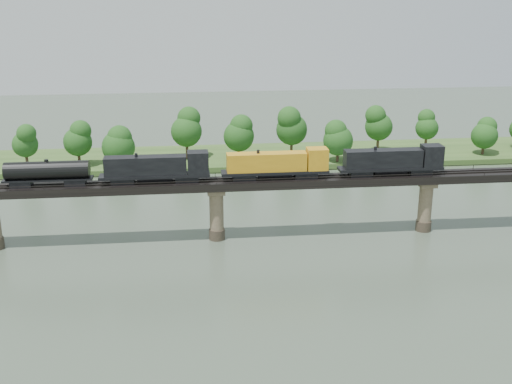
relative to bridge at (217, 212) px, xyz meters
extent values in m
plane|color=#394738|center=(0.00, -30.00, -5.46)|extent=(400.00, 400.00, 0.00)
cube|color=#345221|center=(0.00, 55.00, -4.66)|extent=(300.00, 24.00, 1.60)
cylinder|color=#473A2D|center=(0.00, 0.00, -4.46)|extent=(3.00, 3.00, 2.00)
cylinder|color=#7D6C51|center=(0.00, 0.00, 0.04)|extent=(2.60, 2.60, 9.00)
cube|color=#7D6C51|center=(0.00, 0.00, 4.04)|extent=(3.20, 3.20, 1.00)
cylinder|color=#473A2D|center=(40.00, 0.00, -4.46)|extent=(3.00, 3.00, 2.00)
cylinder|color=#7D6C51|center=(40.00, 0.00, 0.04)|extent=(2.60, 2.60, 9.00)
cube|color=#7D6C51|center=(40.00, 0.00, 4.04)|extent=(3.20, 3.20, 1.00)
cube|color=black|center=(0.00, 0.00, 5.29)|extent=(220.00, 5.00, 1.50)
cube|color=black|center=(0.00, -0.75, 6.12)|extent=(220.00, 0.12, 0.16)
cube|color=black|center=(0.00, 0.75, 6.12)|extent=(220.00, 0.12, 0.16)
cube|color=black|center=(0.00, -2.40, 6.74)|extent=(220.00, 0.10, 0.10)
cube|color=black|center=(0.00, 2.40, 6.74)|extent=(220.00, 0.10, 0.10)
cube|color=black|center=(0.00, -2.40, 6.39)|extent=(0.08, 0.08, 0.70)
cube|color=black|center=(0.00, 2.40, 6.39)|extent=(0.08, 0.08, 0.70)
cylinder|color=#382619|center=(-44.43, 46.31, -2.10)|extent=(0.70, 0.70, 3.51)
sphere|color=#164513|center=(-44.43, 46.31, 2.57)|extent=(6.31, 6.31, 6.31)
sphere|color=#164513|center=(-44.43, 46.31, 5.50)|extent=(4.73, 4.73, 4.73)
cylinder|color=#382619|center=(-32.24, 48.84, -2.19)|extent=(0.70, 0.70, 3.34)
sphere|color=#164513|center=(-32.24, 48.84, 2.27)|extent=(7.18, 7.18, 7.18)
sphere|color=#164513|center=(-32.24, 48.84, 5.06)|extent=(5.39, 5.39, 5.39)
cylinder|color=#382619|center=(-22.01, 46.15, -2.45)|extent=(0.70, 0.70, 2.83)
sphere|color=#164513|center=(-22.01, 46.15, 1.32)|extent=(8.26, 8.26, 8.26)
sphere|color=#164513|center=(-22.01, 46.15, 3.68)|extent=(6.19, 6.19, 6.19)
cylinder|color=#382619|center=(-5.04, 52.68, -1.88)|extent=(0.70, 0.70, 3.96)
sphere|color=#164513|center=(-5.04, 52.68, 3.41)|extent=(8.07, 8.07, 8.07)
sphere|color=#164513|center=(-5.04, 52.68, 6.71)|extent=(6.05, 6.05, 6.05)
cylinder|color=#382619|center=(8.52, 51.14, -2.23)|extent=(0.70, 0.70, 3.27)
sphere|color=#164513|center=(8.52, 51.14, 2.13)|extent=(8.03, 8.03, 8.03)
sphere|color=#164513|center=(8.52, 51.14, 4.85)|extent=(6.02, 6.02, 6.02)
cylinder|color=#382619|center=(22.65, 52.31, -1.90)|extent=(0.70, 0.70, 3.92)
sphere|color=#164513|center=(22.65, 52.31, 3.33)|extent=(8.29, 8.29, 8.29)
sphere|color=#164513|center=(22.65, 52.31, 6.60)|extent=(6.21, 6.21, 6.21)
cylinder|color=#382619|center=(33.59, 45.35, -2.35)|extent=(0.70, 0.70, 3.02)
sphere|color=#164513|center=(33.59, 45.35, 1.69)|extent=(7.74, 7.74, 7.74)
sphere|color=#164513|center=(33.59, 45.35, 4.21)|extent=(5.80, 5.80, 5.80)
cylinder|color=#382619|center=(46.81, 54.03, -1.96)|extent=(0.70, 0.70, 3.80)
sphere|color=#164513|center=(46.81, 54.03, 3.10)|extent=(7.47, 7.47, 7.47)
sphere|color=#164513|center=(46.81, 54.03, 6.27)|extent=(5.60, 5.60, 5.60)
cylinder|color=#382619|center=(60.48, 54.26, -2.17)|extent=(0.70, 0.70, 3.38)
sphere|color=#164513|center=(60.48, 54.26, 2.34)|extent=(6.23, 6.23, 6.23)
sphere|color=#164513|center=(60.48, 54.26, 5.16)|extent=(4.67, 4.67, 4.67)
cylinder|color=#382619|center=(74.35, 48.39, -2.47)|extent=(0.70, 0.70, 2.77)
sphere|color=#164513|center=(74.35, 48.39, 1.22)|extent=(7.04, 7.04, 7.04)
sphere|color=#164513|center=(74.35, 48.39, 3.54)|extent=(5.28, 5.28, 5.28)
cube|color=black|center=(38.35, 0.00, 6.61)|extent=(4.15, 2.49, 1.14)
cube|color=black|center=(26.94, 0.00, 6.61)|extent=(4.15, 2.49, 1.14)
cube|color=black|center=(32.64, 0.00, 7.34)|extent=(19.72, 3.11, 0.52)
cube|color=black|center=(31.09, 0.00, 9.26)|extent=(14.53, 2.80, 3.32)
cube|color=black|center=(40.43, 0.00, 9.57)|extent=(3.74, 3.11, 3.94)
cylinder|color=black|center=(32.64, 0.00, 6.77)|extent=(6.23, 1.45, 1.45)
cube|color=black|center=(16.56, 0.00, 6.61)|extent=(4.15, 2.49, 1.14)
cube|color=black|center=(5.15, 0.00, 6.61)|extent=(4.15, 2.49, 1.14)
cube|color=black|center=(10.85, 0.00, 7.34)|extent=(19.72, 3.11, 0.52)
cube|color=orange|center=(9.30, 0.00, 9.26)|extent=(14.53, 2.80, 3.32)
cube|color=orange|center=(18.64, 0.00, 9.57)|extent=(3.74, 3.11, 3.94)
cylinder|color=black|center=(10.85, 0.00, 6.77)|extent=(6.23, 1.45, 1.45)
cube|color=black|center=(-5.23, 0.00, 6.61)|extent=(4.15, 2.49, 1.14)
cube|color=black|center=(-16.64, 0.00, 6.61)|extent=(4.15, 2.49, 1.14)
cube|color=black|center=(-10.94, 0.00, 7.34)|extent=(19.72, 3.11, 0.52)
cube|color=black|center=(-12.49, 0.00, 9.26)|extent=(14.53, 2.80, 3.32)
cube|color=black|center=(-3.15, 0.00, 9.57)|extent=(3.74, 3.11, 3.94)
cylinder|color=black|center=(-10.94, 0.00, 6.77)|extent=(6.23, 1.45, 1.45)
cube|color=black|center=(-24.95, 0.00, 6.61)|extent=(3.63, 2.28, 1.14)
cube|color=black|center=(-34.28, 0.00, 6.61)|extent=(3.63, 2.28, 1.14)
cube|color=black|center=(-29.61, 0.00, 7.29)|extent=(15.56, 2.49, 0.31)
cylinder|color=black|center=(-29.61, 0.00, 8.95)|extent=(14.53, 3.11, 3.11)
cylinder|color=black|center=(-29.61, 0.00, 10.61)|extent=(0.73, 0.73, 0.52)
camera|label=1|loc=(-5.01, -111.62, 40.40)|focal=45.00mm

